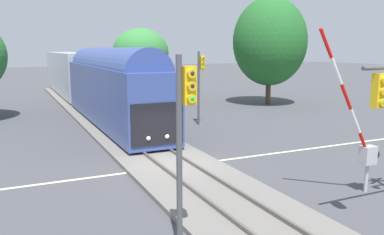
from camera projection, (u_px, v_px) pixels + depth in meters
ground_plane at (172, 167)px, 18.60m from camera, size 220.00×220.00×0.00m
road_centre_stripe at (172, 167)px, 18.60m from camera, size 44.00×0.20×0.01m
railway_track at (172, 165)px, 18.58m from camera, size 4.40×80.00×0.32m
commuter_train at (88, 78)px, 36.37m from camera, size 3.04×39.96×5.16m
crossing_gate_near at (363, 142)px, 14.92m from camera, size 3.22×0.40×6.10m
traffic_signal_far_side at (201, 76)px, 28.37m from camera, size 0.53×0.38×5.21m
traffic_signal_median at (184, 122)px, 10.46m from camera, size 0.53×0.38×5.28m
elm_centre_background at (141, 53)px, 42.51m from camera, size 5.94×5.94×7.52m
maple_right_background at (270, 42)px, 38.42m from camera, size 7.06×7.06×10.26m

